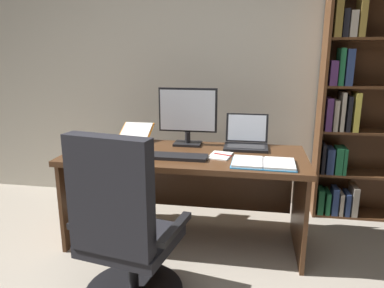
% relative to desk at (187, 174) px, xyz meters
% --- Properties ---
extents(wall_back, '(5.41, 0.12, 2.88)m').
position_rel_desk_xyz_m(wall_back, '(0.05, 0.86, 0.90)').
color(wall_back, beige).
rests_on(wall_back, ground).
extents(desk, '(1.80, 0.75, 0.72)m').
position_rel_desk_xyz_m(desk, '(0.00, 0.00, 0.00)').
color(desk, '#4C2D19').
rests_on(desk, ground).
extents(bookshelf, '(0.85, 0.27, 1.97)m').
position_rel_desk_xyz_m(bookshelf, '(1.39, 0.65, 0.42)').
color(bookshelf, '#4C2D19').
rests_on(bookshelf, ground).
extents(office_chair, '(0.67, 0.60, 1.06)m').
position_rel_desk_xyz_m(office_chair, '(-0.20, -0.90, -0.08)').
color(office_chair, black).
rests_on(office_chair, ground).
extents(monitor, '(0.48, 0.16, 0.47)m').
position_rel_desk_xyz_m(monitor, '(-0.03, 0.17, 0.43)').
color(monitor, black).
rests_on(monitor, desk).
extents(laptop, '(0.34, 0.30, 0.25)m').
position_rel_desk_xyz_m(laptop, '(0.45, 0.18, 0.24)').
color(laptop, black).
rests_on(laptop, desk).
extents(keyboard, '(0.42, 0.15, 0.02)m').
position_rel_desk_xyz_m(keyboard, '(-0.03, -0.22, 0.20)').
color(keyboard, black).
rests_on(keyboard, desk).
extents(computer_mouse, '(0.06, 0.10, 0.04)m').
position_rel_desk_xyz_m(computer_mouse, '(-0.33, -0.22, 0.21)').
color(computer_mouse, black).
rests_on(computer_mouse, desk).
extents(reading_stand_with_book, '(0.27, 0.28, 0.14)m').
position_rel_desk_xyz_m(reading_stand_with_book, '(-0.49, 0.23, 0.26)').
color(reading_stand_with_book, black).
rests_on(reading_stand_with_book, desk).
extents(open_binder, '(0.44, 0.28, 0.02)m').
position_rel_desk_xyz_m(open_binder, '(0.58, -0.27, 0.20)').
color(open_binder, '#2D84C6').
rests_on(open_binder, desk).
extents(notepad, '(0.19, 0.23, 0.01)m').
position_rel_desk_xyz_m(notepad, '(0.27, -0.12, 0.20)').
color(notepad, white).
rests_on(notepad, desk).
extents(pen, '(0.13, 0.06, 0.01)m').
position_rel_desk_xyz_m(pen, '(0.29, -0.12, 0.20)').
color(pen, maroon).
rests_on(pen, notepad).
extents(coffee_mug, '(0.09, 0.09, 0.11)m').
position_rel_desk_xyz_m(coffee_mug, '(-0.77, -0.05, 0.24)').
color(coffee_mug, maroon).
rests_on(coffee_mug, desk).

